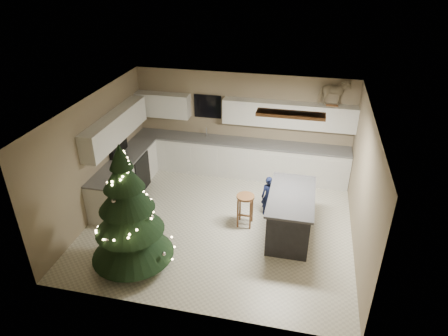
{
  "coord_description": "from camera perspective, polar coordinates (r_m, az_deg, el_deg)",
  "views": [
    {
      "loc": [
        1.61,
        -6.84,
        5.15
      ],
      "look_at": [
        0.0,
        0.35,
        1.15
      ],
      "focal_mm": 32.0,
      "sensor_mm": 36.0,
      "label": 1
    }
  ],
  "objects": [
    {
      "name": "island",
      "position": [
        8.22,
        9.43,
        -6.57
      ],
      "size": [
        0.9,
        1.7,
        0.95
      ],
      "color": "black",
      "rests_on": "ground_plane"
    },
    {
      "name": "ground_plane",
      "position": [
        8.71,
        -0.51,
        -7.74
      ],
      "size": [
        5.5,
        5.5,
        0.0
      ],
      "primitive_type": "plane",
      "color": "beige"
    },
    {
      "name": "toddler",
      "position": [
        8.77,
        6.41,
        -4.05
      ],
      "size": [
        0.36,
        0.26,
        0.92
      ],
      "primitive_type": "imported",
      "rotation": [
        0.0,
        0.0,
        0.14
      ],
      "color": "#0D1934",
      "rests_on": "ground_plane"
    },
    {
      "name": "christmas_tree",
      "position": [
        7.28,
        -13.46,
        -7.05
      ],
      "size": [
        1.55,
        1.49,
        2.47
      ],
      "rotation": [
        0.0,
        0.0,
        0.21
      ],
      "color": "#3F2816",
      "rests_on": "ground_plane"
    },
    {
      "name": "room_shell",
      "position": [
        7.81,
        -0.39,
        2.66
      ],
      "size": [
        5.52,
        5.02,
        2.61
      ],
      "color": "gray",
      "rests_on": "ground_plane"
    },
    {
      "name": "cabinetry",
      "position": [
        9.89,
        -3.51,
        2.06
      ],
      "size": [
        5.5,
        3.2,
        2.0
      ],
      "color": "silver",
      "rests_on": "ground_plane"
    },
    {
      "name": "bar_stool",
      "position": [
        8.36,
        3.07,
        -5.01
      ],
      "size": [
        0.38,
        0.38,
        0.72
      ],
      "rotation": [
        0.0,
        0.0,
        -0.32
      ],
      "color": "brown",
      "rests_on": "ground_plane"
    },
    {
      "name": "rocking_horse",
      "position": [
        9.61,
        15.41,
        10.35
      ],
      "size": [
        0.76,
        0.5,
        0.62
      ],
      "rotation": [
        0.0,
        0.0,
        1.84
      ],
      "color": "brown",
      "rests_on": "cabinetry"
    }
  ]
}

